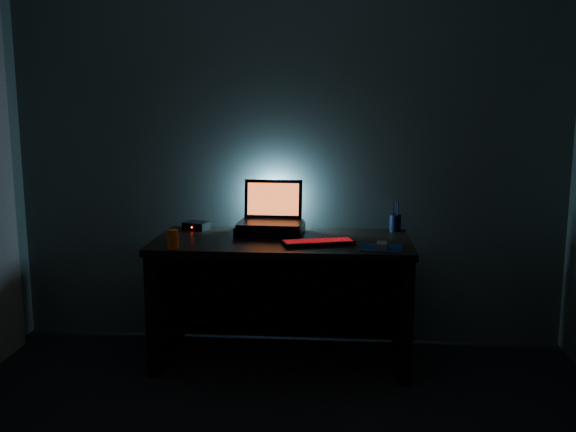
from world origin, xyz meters
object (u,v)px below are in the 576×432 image
Objects in this scene: mouse at (382,245)px; pen_cup at (395,223)px; router at (197,226)px; keyboard at (318,242)px; laptop at (272,213)px; juice_glass at (173,239)px.

pen_cup is (0.11, 0.50, 0.03)m from mouse.
router is at bearing 165.94° from mouse.
pen_cup is (0.46, 0.43, 0.04)m from keyboard.
mouse is (0.35, -0.07, 0.01)m from keyboard.
laptop is at bearing 10.47° from router.
pen_cup is at bearing 25.52° from juice_glass.
pen_cup reaches higher than router.
keyboard is 4.16× the size of pen_cup.
pen_cup is 1.25m from router.
mouse is at bearing -28.07° from laptop.
laptop is 0.44m from keyboard.
pen_cup is at bearing 11.02° from laptop.
laptop is at bearing 156.98° from mouse.
juice_glass reaches higher than pen_cup.
laptop reaches higher than pen_cup.
router is (0.01, 0.54, -0.03)m from juice_glass.
juice_glass is (-1.25, -0.60, 0.00)m from pen_cup.
pen_cup is 1.39m from juice_glass.
router is at bearing 137.98° from keyboard.
mouse is 0.51m from pen_cup.
laptop reaches higher than mouse.
keyboard is at bearing -7.68° from router.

